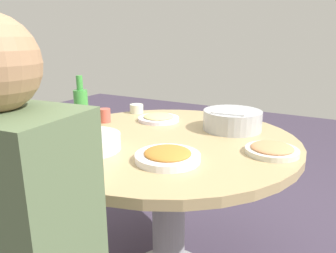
{
  "coord_description": "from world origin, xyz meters",
  "views": [
    {
      "loc": [
        0.67,
        -1.17,
        1.17
      ],
      "look_at": [
        0.0,
        -0.01,
        0.8
      ],
      "focal_mm": 34.25,
      "sensor_mm": 36.0,
      "label": 1
    }
  ],
  "objects": [
    {
      "name": "green_bottle",
      "position": [
        -0.41,
        -0.1,
        0.85
      ],
      "size": [
        0.06,
        0.06,
        0.26
      ],
      "color": "green",
      "rests_on": "round_dining_table"
    },
    {
      "name": "round_dining_table",
      "position": [
        0.0,
        0.0,
        0.59
      ],
      "size": [
        1.13,
        1.13,
        0.74
      ],
      "color": "#99999E",
      "rests_on": "ground"
    },
    {
      "name": "dish_shrimp",
      "position": [
        0.44,
        0.02,
        0.76
      ],
      "size": [
        0.2,
        0.2,
        0.04
      ],
      "color": "silver",
      "rests_on": "round_dining_table"
    },
    {
      "name": "diner_left",
      "position": [
        0.09,
        -0.82,
        0.78
      ],
      "size": [
        0.36,
        0.37,
        0.76
      ],
      "color": "#2D333D",
      "rests_on": "stool_for_diner_left"
    },
    {
      "name": "rice_bowl",
      "position": [
        0.2,
        0.26,
        0.79
      ],
      "size": [
        0.28,
        0.28,
        0.1
      ],
      "color": "#B2B5BA",
      "rests_on": "round_dining_table"
    },
    {
      "name": "soup_bowl",
      "position": [
        -0.2,
        -0.3,
        0.77
      ],
      "size": [
        0.25,
        0.25,
        0.06
      ],
      "color": "white",
      "rests_on": "round_dining_table"
    },
    {
      "name": "dish_noodles",
      "position": [
        -0.19,
        0.23,
        0.76
      ],
      "size": [
        0.22,
        0.22,
        0.04
      ],
      "color": "silver",
      "rests_on": "round_dining_table"
    },
    {
      "name": "tea_cup_far",
      "position": [
        -0.4,
        0.32,
        0.77
      ],
      "size": [
        0.08,
        0.08,
        0.05
      ],
      "primitive_type": "cylinder",
      "color": "beige",
      "rests_on": "round_dining_table"
    },
    {
      "name": "tea_cup_near",
      "position": [
        -0.0,
        -0.49,
        0.77
      ],
      "size": [
        0.07,
        0.07,
        0.06
      ],
      "primitive_type": "cylinder",
      "color": "silver",
      "rests_on": "round_dining_table"
    },
    {
      "name": "dish_tofu_braise",
      "position": [
        0.13,
        -0.24,
        0.76
      ],
      "size": [
        0.24,
        0.24,
        0.05
      ],
      "color": "white",
      "rests_on": "round_dining_table"
    },
    {
      "name": "tea_cup_side",
      "position": [
        -0.42,
        0.06,
        0.78
      ],
      "size": [
        0.06,
        0.06,
        0.07
      ],
      "primitive_type": "cylinder",
      "color": "#CE564A",
      "rests_on": "round_dining_table"
    }
  ]
}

